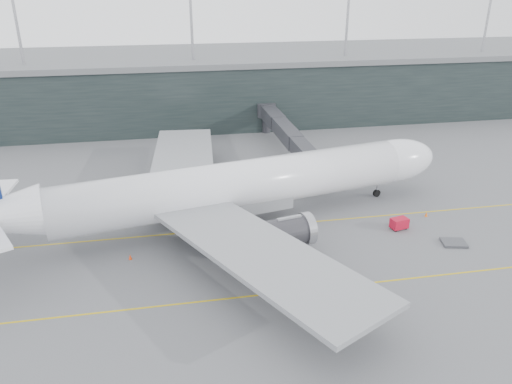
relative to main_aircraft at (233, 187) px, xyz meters
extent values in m
plane|color=#525256|center=(-6.41, 2.20, -5.48)|extent=(320.00, 320.00, 0.00)
cube|color=gold|center=(-6.41, -1.80, -5.47)|extent=(160.00, 0.25, 0.02)
cube|color=gold|center=(-6.41, -17.80, -5.47)|extent=(160.00, 0.25, 0.02)
cube|color=gold|center=(-1.41, 22.20, -5.47)|extent=(0.25, 60.00, 0.02)
cube|color=black|center=(-6.41, 60.20, 1.52)|extent=(240.00, 35.00, 14.00)
cube|color=slate|center=(-6.41, 60.20, 9.12)|extent=(240.00, 36.00, 1.20)
cylinder|color=#9E9EA3|center=(-36.41, 50.20, 16.52)|extent=(0.60, 0.60, 14.00)
cylinder|color=#9E9EA3|center=(-1.41, 50.20, 16.52)|extent=(0.60, 0.60, 14.00)
cylinder|color=#9E9EA3|center=(33.59, 50.20, 16.52)|extent=(0.60, 0.60, 14.00)
cylinder|color=#9E9EA3|center=(68.59, 50.20, 16.52)|extent=(0.60, 0.60, 14.00)
cylinder|color=white|center=(0.48, 0.10, 0.18)|extent=(49.39, 16.40, 6.61)
ellipsoid|color=white|center=(26.08, 5.39, 0.18)|extent=(14.94, 9.29, 6.61)
cube|color=gray|center=(-0.56, -0.12, -2.38)|extent=(17.79, 8.68, 2.13)
cube|color=black|center=(30.05, 6.21, 1.24)|extent=(2.95, 3.61, 0.85)
cube|color=gray|center=(0.70, -16.74, -0.89)|extent=(22.87, 31.86, 0.59)
cylinder|color=#333236|center=(4.62, -9.39, -2.70)|extent=(8.07, 5.17, 3.73)
cube|color=gray|center=(-6.00, 15.65, -0.89)|extent=(11.91, 31.57, 0.59)
cylinder|color=#333236|center=(0.52, 10.46, -2.70)|extent=(8.07, 5.17, 3.73)
cylinder|color=black|center=(23.47, 4.85, -4.89)|extent=(1.24, 0.66, 1.17)
cylinder|color=#9E9EA3|center=(23.47, 4.85, -4.09)|extent=(0.32, 0.32, 2.77)
cylinder|color=black|center=(-2.66, -5.78, -4.78)|extent=(1.47, 0.80, 1.39)
cylinder|color=black|center=(-4.73, 4.25, -4.78)|extent=(1.47, 0.80, 1.39)
cube|color=#2C2D31|center=(14.03, 3.34, -0.41)|extent=(3.29, 3.69, 2.84)
cube|color=#2C2D31|center=(13.93, 11.74, -0.41)|extent=(2.69, 13.20, 2.53)
cube|color=#2C2D31|center=(13.77, 24.91, -0.41)|extent=(2.95, 13.20, 2.63)
cube|color=#2C2D31|center=(13.61, 38.08, -0.41)|extent=(3.20, 13.21, 2.74)
cylinder|color=#9E9EA3|center=(13.92, 12.45, -3.55)|extent=(0.51, 0.51, 3.85)
cube|color=#333236|center=(13.92, 12.45, -5.12)|extent=(2.04, 1.54, 0.71)
cylinder|color=#2C2D31|center=(14.03, 42.70, -0.41)|extent=(4.05, 4.05, 3.04)
cylinder|color=#2C2D31|center=(14.03, 42.70, -3.65)|extent=(1.82, 1.82, 3.65)
cube|color=#B60D25|center=(22.08, -6.04, -4.59)|extent=(2.54, 1.90, 1.35)
cylinder|color=black|center=(21.37, -6.72, -5.27)|extent=(0.44, 0.24, 0.42)
cylinder|color=black|center=(23.00, -6.38, -5.27)|extent=(0.44, 0.24, 0.42)
cylinder|color=black|center=(21.16, -5.71, -5.27)|extent=(0.44, 0.24, 0.42)
cylinder|color=black|center=(22.78, -5.36, -5.27)|extent=(0.44, 0.24, 0.42)
cube|color=#3D3E43|center=(27.25, -11.31, -5.30)|extent=(3.49, 3.04, 0.30)
cube|color=#333236|center=(-10.19, 11.07, -5.31)|extent=(2.40, 1.98, 0.23)
cube|color=#B3B8C0|center=(-10.19, 11.07, -4.29)|extent=(1.94, 1.83, 1.70)
cube|color=navy|center=(-10.19, 11.07, -3.41)|extent=(2.00, 1.89, 0.09)
cube|color=#333236|center=(-9.66, 12.91, -5.32)|extent=(2.65, 2.42, 0.22)
cube|color=#B8BBC5|center=(-9.66, 12.91, -4.35)|extent=(2.21, 2.15, 1.61)
cube|color=navy|center=(-9.66, 12.91, -3.51)|extent=(2.28, 2.22, 0.09)
cube|color=#333236|center=(-7.65, 13.08, -5.34)|extent=(2.03, 1.75, 0.18)
cube|color=#A0A6AC|center=(-7.65, 13.08, -4.54)|extent=(1.66, 1.59, 1.34)
cube|color=navy|center=(-7.65, 13.08, -3.84)|extent=(1.71, 1.64, 0.07)
cone|color=#FF640E|center=(27.71, -3.14, -5.14)|extent=(0.42, 0.42, 0.67)
cone|color=orange|center=(2.45, -16.06, -5.16)|extent=(0.39, 0.39, 0.63)
cone|color=#E3510C|center=(0.66, 11.62, -5.16)|extent=(0.39, 0.39, 0.63)
cone|color=#F93E0D|center=(-13.91, -7.49, -5.15)|extent=(0.42, 0.42, 0.67)
camera|label=1|loc=(-8.48, -62.35, 26.44)|focal=35.00mm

